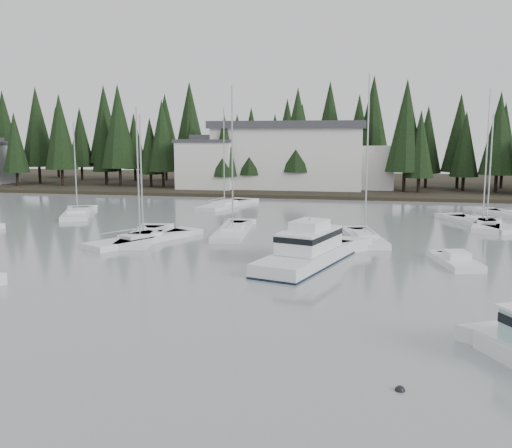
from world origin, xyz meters
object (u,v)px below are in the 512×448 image
at_px(sailboat_4, 78,215).
at_px(sailboat_5, 482,225).
at_px(sailboat_8, 233,233).
at_px(cabin_cruiser_center, 307,254).
at_px(runabout_1, 456,263).
at_px(harbor_inn, 301,156).
at_px(house_west, 207,163).
at_px(sailboat_1, 224,207).
at_px(sailboat_12, 140,242).
at_px(sailboat_3, 365,240).
at_px(sailboat_7, 143,239).
at_px(sailboat_13, 486,227).

relative_size(sailboat_4, sailboat_5, 0.78).
bearing_deg(sailboat_8, cabin_cruiser_center, -149.87).
distance_m(cabin_cruiser_center, runabout_1, 10.58).
relative_size(harbor_inn, runabout_1, 5.24).
bearing_deg(sailboat_5, cabin_cruiser_center, 119.60).
relative_size(cabin_cruiser_center, runabout_1, 2.09).
distance_m(house_west, sailboat_1, 22.10).
bearing_deg(sailboat_12, sailboat_3, -48.79).
height_order(house_west, sailboat_8, sailboat_8).
bearing_deg(harbor_inn, sailboat_4, -121.90).
bearing_deg(sailboat_4, harbor_inn, -55.01).
height_order(sailboat_3, sailboat_12, sailboat_3).
bearing_deg(sailboat_1, sailboat_3, -126.39).
bearing_deg(harbor_inn, cabin_cruiser_center, -82.64).
bearing_deg(runabout_1, sailboat_7, 65.40).
bearing_deg(house_west, harbor_inn, 12.52).
height_order(cabin_cruiser_center, sailboat_7, sailboat_7).
distance_m(house_west, sailboat_13, 49.24).
bearing_deg(sailboat_7, sailboat_12, -176.76).
bearing_deg(cabin_cruiser_center, sailboat_3, -4.44).
xyz_separation_m(sailboat_8, runabout_1, (18.64, -9.67, 0.06)).
distance_m(cabin_cruiser_center, sailboat_5, 26.03).
xyz_separation_m(cabin_cruiser_center, sailboat_1, (-14.04, 30.89, -0.66)).
distance_m(cabin_cruiser_center, sailboat_7, 16.88).
bearing_deg(sailboat_3, harbor_inn, 1.67).
bearing_deg(house_west, sailboat_12, -81.19).
bearing_deg(sailboat_13, sailboat_8, 121.89).
relative_size(sailboat_8, sailboat_13, 1.20).
height_order(sailboat_4, sailboat_5, sailboat_5).
height_order(sailboat_8, runabout_1, sailboat_8).
bearing_deg(sailboat_5, sailboat_4, 67.90).
distance_m(sailboat_7, sailboat_8, 8.35).
xyz_separation_m(sailboat_12, runabout_1, (25.45, -3.87, 0.07)).
distance_m(sailboat_1, sailboat_8, 20.34).
height_order(house_west, runabout_1, house_west).
bearing_deg(harbor_inn, sailboat_5, -55.97).
bearing_deg(sailboat_13, sailboat_1, 82.25).
relative_size(sailboat_5, runabout_1, 2.54).
bearing_deg(house_west, sailboat_7, -81.30).
height_order(house_west, harbor_inn, harbor_inn).
bearing_deg(sailboat_7, sailboat_5, -74.97).
distance_m(sailboat_3, sailboat_7, 19.54).
bearing_deg(sailboat_7, harbor_inn, -18.97).
xyz_separation_m(sailboat_3, sailboat_13, (11.86, 9.70, -0.03)).
xyz_separation_m(sailboat_5, runabout_1, (-5.18, -19.08, 0.06)).
bearing_deg(sailboat_12, house_west, 36.60).
bearing_deg(runabout_1, sailboat_8, 49.60).
relative_size(sailboat_3, sailboat_13, 1.25).
xyz_separation_m(house_west, sailboat_3, (26.01, -40.83, -4.56)).
bearing_deg(harbor_inn, house_west, -167.48).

